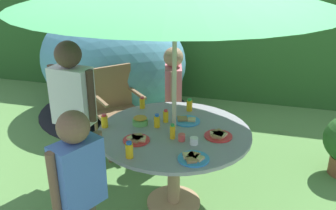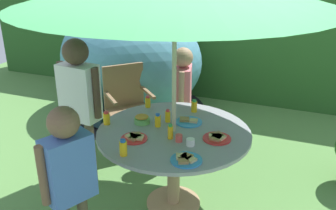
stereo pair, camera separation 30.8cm
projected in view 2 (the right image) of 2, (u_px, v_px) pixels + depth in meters
ground_plane at (173, 204)px, 3.45m from camera, size 10.00×10.00×0.02m
hedge_backdrop at (243, 43)px, 5.76m from camera, size 9.00×0.70×1.71m
garden_table at (174, 146)px, 3.21m from camera, size 1.31×1.31×0.75m
wooden_chair at (127, 102)px, 4.30m from camera, size 0.64×0.64×0.97m
dome_tent at (130, 60)px, 5.26m from camera, size 2.70×2.70×1.52m
child_in_pink_shirt at (183, 88)px, 4.03m from camera, size 0.25×0.41×1.24m
child_in_white_shirt at (79, 92)px, 3.54m from camera, size 0.48×0.25×1.44m
child_in_blue_shirt at (69, 169)px, 2.51m from camera, size 0.30×0.39×1.26m
snack_bowl at (142, 119)px, 3.29m from camera, size 0.14×0.14×0.08m
plate_back_edge at (189, 121)px, 3.31m from camera, size 0.24×0.24×0.03m
plate_far_right at (186, 159)px, 2.70m from camera, size 0.23×0.23×0.03m
plate_front_edge at (217, 138)px, 3.01m from camera, size 0.23×0.23×0.03m
plate_center_back at (134, 138)px, 3.01m from camera, size 0.22×0.22×0.03m
juice_bottle_near_left at (158, 120)px, 3.22m from camera, size 0.05×0.05×0.12m
juice_bottle_near_right at (107, 118)px, 3.26m from camera, size 0.06×0.06×0.12m
juice_bottle_far_left at (148, 102)px, 3.62m from camera, size 0.05×0.05×0.12m
juice_bottle_center_front at (194, 106)px, 3.51m from camera, size 0.06×0.06×0.12m
juice_bottle_mid_left at (170, 132)px, 3.00m from camera, size 0.04×0.04×0.13m
juice_bottle_mid_right at (168, 116)px, 3.30m from camera, size 0.05×0.05×0.12m
juice_bottle_spot_a at (123, 148)px, 2.75m from camera, size 0.06×0.06×0.13m
cup_near at (179, 138)px, 2.97m from camera, size 0.06×0.06×0.06m
cup_far at (190, 142)px, 2.91m from camera, size 0.07×0.07×0.06m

